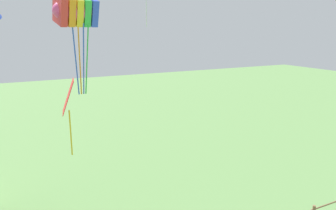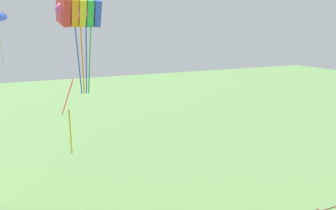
% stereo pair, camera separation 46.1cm
% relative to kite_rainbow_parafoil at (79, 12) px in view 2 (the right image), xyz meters
% --- Properties ---
extents(kite_rainbow_parafoil, '(2.16, 1.62, 4.30)m').
position_rel_kite_rainbow_parafoil_xyz_m(kite_rainbow_parafoil, '(0.00, 0.00, 0.00)').
color(kite_rainbow_parafoil, '#E54C8C').
extents(kite_red_diamond, '(0.59, 0.95, 2.70)m').
position_rel_kite_rainbow_parafoil_xyz_m(kite_red_diamond, '(-1.15, -3.40, -3.17)').
color(kite_red_diamond, red).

